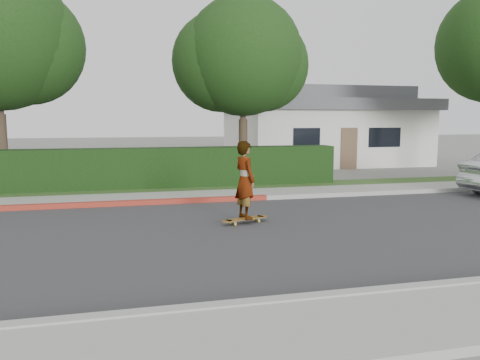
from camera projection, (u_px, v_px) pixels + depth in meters
The scene contains 13 objects.
ground at pixel (276, 232), 10.47m from camera, with size 120.00×120.00×0.00m, color slate.
road at pixel (276, 232), 10.47m from camera, with size 60.00×8.00×0.01m, color #2D2D30.
curb_near at pixel (369, 294), 6.51m from camera, with size 60.00×0.20×0.15m, color #9E9E99.
sidewalk_near at pixel (406, 322), 5.65m from camera, with size 60.00×1.60×0.12m, color gray.
curb_far at pixel (235, 199), 14.41m from camera, with size 60.00×0.20×0.15m, color #9E9E99.
curb_red_section at pixel (63, 206), 13.23m from camera, with size 12.00×0.21×0.15m, color maroon.
sidewalk_far at pixel (229, 195), 15.28m from camera, with size 60.00×1.60×0.12m, color gray.
planting_strip at pixel (219, 188), 16.82m from camera, with size 60.00×1.60×0.10m, color #2D4C1E.
hedge at pixel (133, 169), 16.60m from camera, with size 15.00×1.00×1.50m, color black.
tree_center at pixel (242, 60), 19.05m from camera, with size 5.66×4.84×7.44m.
house at pixel (321, 127), 27.50m from camera, with size 10.60×8.60×4.30m.
skateboard at pixel (245, 219), 11.31m from camera, with size 1.28×0.64×0.12m.
skateboarder at pixel (245, 180), 11.19m from camera, with size 0.68×0.45×1.87m, color white.
Camera 1 is at (-3.24, -9.75, 2.49)m, focal length 35.00 mm.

